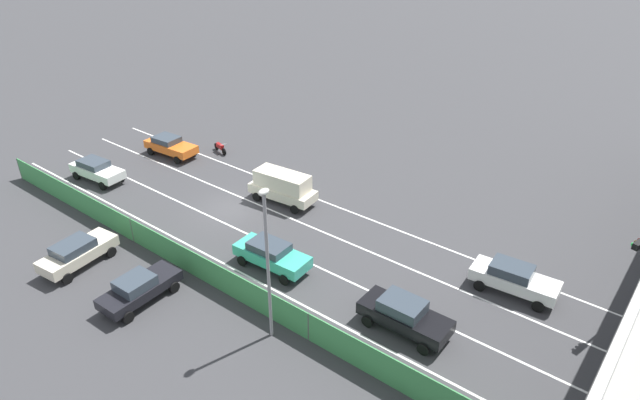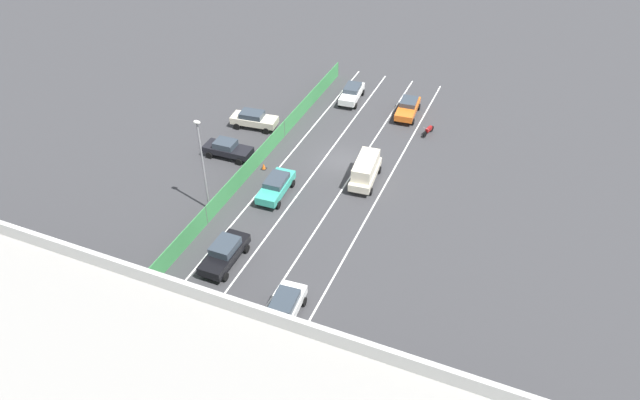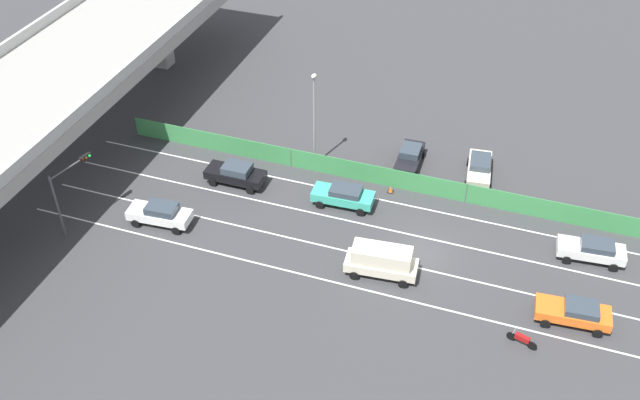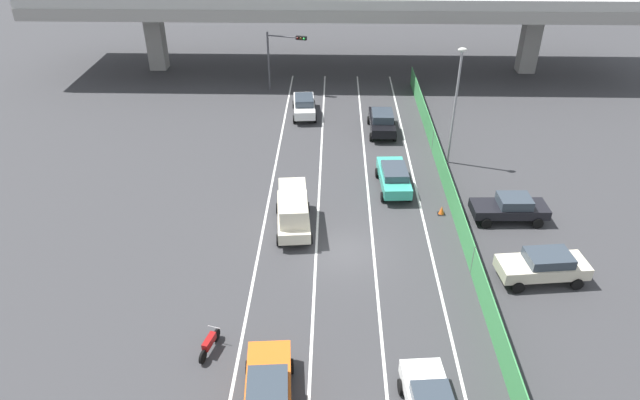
{
  "view_description": "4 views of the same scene",
  "coord_description": "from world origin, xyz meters",
  "px_view_note": "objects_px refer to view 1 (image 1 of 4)",
  "views": [
    {
      "loc": [
        22.51,
        25.6,
        19.58
      ],
      "look_at": [
        -2.97,
        5.68,
        1.33
      ],
      "focal_mm": 31.15,
      "sensor_mm": 36.0,
      "label": 1
    },
    {
      "loc": [
        -15.55,
        42.33,
        30.44
      ],
      "look_at": [
        -0.91,
        7.38,
        0.98
      ],
      "focal_mm": 33.3,
      "sensor_mm": 36.0,
      "label": 2
    },
    {
      "loc": [
        -37.54,
        -5.32,
        34.63
      ],
      "look_at": [
        0.33,
        7.82,
        2.47
      ],
      "focal_mm": 40.44,
      "sensor_mm": 36.0,
      "label": 3
    },
    {
      "loc": [
        -0.77,
        -25.17,
        19.02
      ],
      "look_at": [
        -1.49,
        3.87,
        0.96
      ],
      "focal_mm": 31.56,
      "sensor_mm": 36.0,
      "label": 4
    }
  ],
  "objects_px": {
    "parked_sedan_dark": "(139,288)",
    "street_lamp": "(267,254)",
    "motorcycle": "(220,147)",
    "car_sedan_white": "(514,278)",
    "traffic_cone": "(203,266)",
    "car_hatchback_white": "(97,169)",
    "parked_sedan_cream": "(77,252)",
    "car_sedan_black": "(404,314)",
    "car_taxi_teal": "(271,254)",
    "car_van_cream": "(282,186)",
    "car_taxi_orange": "(170,145)"
  },
  "relations": [
    {
      "from": "motorcycle",
      "to": "traffic_cone",
      "type": "height_order",
      "value": "motorcycle"
    },
    {
      "from": "traffic_cone",
      "to": "car_sedan_white",
      "type": "bearing_deg",
      "value": 121.44
    },
    {
      "from": "car_van_cream",
      "to": "motorcycle",
      "type": "relative_size",
      "value": 2.63
    },
    {
      "from": "car_sedan_white",
      "to": "traffic_cone",
      "type": "xyz_separation_m",
      "value": [
        9.18,
        -15.02,
        -0.69
      ]
    },
    {
      "from": "car_sedan_white",
      "to": "traffic_cone",
      "type": "height_order",
      "value": "car_sedan_white"
    },
    {
      "from": "car_sedan_white",
      "to": "street_lamp",
      "type": "xyz_separation_m",
      "value": [
        10.7,
        -8.18,
        4.0
      ]
    },
    {
      "from": "parked_sedan_cream",
      "to": "street_lamp",
      "type": "distance_m",
      "value": 13.82
    },
    {
      "from": "car_taxi_orange",
      "to": "motorcycle",
      "type": "xyz_separation_m",
      "value": [
        -2.93,
        2.82,
        -0.43
      ]
    },
    {
      "from": "car_sedan_white",
      "to": "parked_sedan_cream",
      "type": "distance_m",
      "value": 25.0
    },
    {
      "from": "parked_sedan_dark",
      "to": "car_sedan_black",
      "type": "bearing_deg",
      "value": 119.02
    },
    {
      "from": "car_van_cream",
      "to": "car_taxi_orange",
      "type": "xyz_separation_m",
      "value": [
        -0.17,
        -12.61,
        -0.39
      ]
    },
    {
      "from": "parked_sedan_dark",
      "to": "car_taxi_orange",
      "type": "bearing_deg",
      "value": -133.64
    },
    {
      "from": "car_taxi_orange",
      "to": "motorcycle",
      "type": "height_order",
      "value": "car_taxi_orange"
    },
    {
      "from": "car_sedan_black",
      "to": "traffic_cone",
      "type": "relative_size",
      "value": 8.38
    },
    {
      "from": "motorcycle",
      "to": "car_taxi_orange",
      "type": "bearing_deg",
      "value": -43.9
    },
    {
      "from": "car_taxi_teal",
      "to": "street_lamp",
      "type": "relative_size",
      "value": 0.57
    },
    {
      "from": "car_sedan_black",
      "to": "motorcycle",
      "type": "distance_m",
      "value": 25.04
    },
    {
      "from": "parked_sedan_dark",
      "to": "street_lamp",
      "type": "distance_m",
      "value": 8.75
    },
    {
      "from": "parked_sedan_dark",
      "to": "street_lamp",
      "type": "bearing_deg",
      "value": 108.25
    },
    {
      "from": "traffic_cone",
      "to": "motorcycle",
      "type": "bearing_deg",
      "value": -136.57
    },
    {
      "from": "car_taxi_orange",
      "to": "parked_sedan_cream",
      "type": "height_order",
      "value": "parked_sedan_cream"
    },
    {
      "from": "car_sedan_white",
      "to": "motorcycle",
      "type": "bearing_deg",
      "value": -96.3
    },
    {
      "from": "motorcycle",
      "to": "street_lamp",
      "type": "distance_m",
      "value": 23.26
    },
    {
      "from": "car_van_cream",
      "to": "car_taxi_orange",
      "type": "relative_size",
      "value": 1.06
    },
    {
      "from": "car_sedan_white",
      "to": "car_taxi_teal",
      "type": "height_order",
      "value": "car_sedan_white"
    },
    {
      "from": "car_sedan_white",
      "to": "street_lamp",
      "type": "bearing_deg",
      "value": -37.37
    },
    {
      "from": "car_taxi_orange",
      "to": "car_sedan_white",
      "type": "height_order",
      "value": "car_sedan_white"
    },
    {
      "from": "car_sedan_white",
      "to": "motorcycle",
      "type": "relative_size",
      "value": 2.51
    },
    {
      "from": "motorcycle",
      "to": "car_sedan_white",
      "type": "bearing_deg",
      "value": 83.7
    },
    {
      "from": "car_hatchback_white",
      "to": "traffic_cone",
      "type": "xyz_separation_m",
      "value": [
        2.81,
        15.05,
        -0.64
      ]
    },
    {
      "from": "car_van_cream",
      "to": "car_taxi_teal",
      "type": "distance_m",
      "value": 7.84
    },
    {
      "from": "street_lamp",
      "to": "car_taxi_teal",
      "type": "bearing_deg",
      "value": -137.8
    },
    {
      "from": "car_hatchback_white",
      "to": "motorcycle",
      "type": "distance_m",
      "value": 9.97
    },
    {
      "from": "car_sedan_black",
      "to": "parked_sedan_dark",
      "type": "bearing_deg",
      "value": -60.98
    },
    {
      "from": "car_taxi_orange",
      "to": "car_van_cream",
      "type": "bearing_deg",
      "value": 89.21
    },
    {
      "from": "parked_sedan_dark",
      "to": "street_lamp",
      "type": "xyz_separation_m",
      "value": [
        -2.42,
        7.35,
        4.07
      ]
    },
    {
      "from": "car_van_cream",
      "to": "car_sedan_black",
      "type": "distance_m",
      "value": 14.81
    },
    {
      "from": "motorcycle",
      "to": "parked_sedan_dark",
      "type": "bearing_deg",
      "value": 34.29
    },
    {
      "from": "car_hatchback_white",
      "to": "parked_sedan_cream",
      "type": "height_order",
      "value": "parked_sedan_cream"
    },
    {
      "from": "car_van_cream",
      "to": "street_lamp",
      "type": "xyz_separation_m",
      "value": [
        10.53,
        8.51,
        3.66
      ]
    },
    {
      "from": "street_lamp",
      "to": "traffic_cone",
      "type": "bearing_deg",
      "value": -102.55
    },
    {
      "from": "car_van_cream",
      "to": "car_taxi_teal",
      "type": "bearing_deg",
      "value": 36.58
    },
    {
      "from": "street_lamp",
      "to": "car_hatchback_white",
      "type": "bearing_deg",
      "value": -101.21
    },
    {
      "from": "car_sedan_black",
      "to": "car_taxi_teal",
      "type": "height_order",
      "value": "car_sedan_black"
    },
    {
      "from": "motorcycle",
      "to": "parked_sedan_cream",
      "type": "distance_m",
      "value": 17.14
    },
    {
      "from": "car_van_cream",
      "to": "car_hatchback_white",
      "type": "height_order",
      "value": "car_van_cream"
    },
    {
      "from": "car_sedan_white",
      "to": "car_sedan_black",
      "type": "relative_size",
      "value": 1.02
    },
    {
      "from": "car_van_cream",
      "to": "car_sedan_black",
      "type": "height_order",
      "value": "car_van_cream"
    },
    {
      "from": "parked_sedan_cream",
      "to": "car_taxi_teal",
      "type": "bearing_deg",
      "value": 127.08
    },
    {
      "from": "car_hatchback_white",
      "to": "motorcycle",
      "type": "xyz_separation_m",
      "value": [
        -9.29,
        3.59,
        -0.44
      ]
    }
  ]
}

